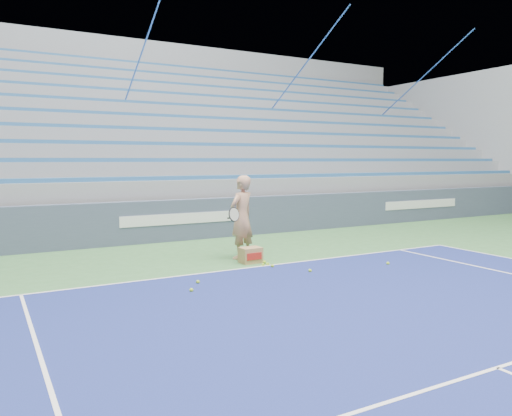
{
  "coord_description": "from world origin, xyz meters",
  "views": [
    {
      "loc": [
        -4.6,
        3.26,
        2.16
      ],
      "look_at": [
        0.46,
        12.38,
        1.15
      ],
      "focal_mm": 35.0,
      "sensor_mm": 36.0,
      "label": 1
    }
  ],
  "objects": [
    {
      "name": "bleachers",
      "position": [
        0.0,
        21.6,
        2.36
      ],
      "size": [
        31.0,
        9.15,
        7.3
      ],
      "color": "gray",
      "rests_on": "ground"
    },
    {
      "name": "ball_box",
      "position": [
        0.31,
        12.35,
        0.16
      ],
      "size": [
        0.45,
        0.35,
        0.33
      ],
      "color": "#9C794B",
      "rests_on": "ground"
    },
    {
      "name": "tennis_player",
      "position": [
        0.35,
        12.85,
        0.91
      ],
      "size": [
        1.0,
        0.95,
        1.83
      ],
      "color": "tan",
      "rests_on": "ground"
    },
    {
      "name": "tennis_ball_3",
      "position": [
        0.46,
        11.72,
        0.03
      ],
      "size": [
        0.07,
        0.07,
        0.07
      ],
      "primitive_type": "sphere",
      "color": "#A3D32B",
      "rests_on": "ground"
    },
    {
      "name": "sponsor_barrier",
      "position": [
        0.0,
        15.88,
        0.55
      ],
      "size": [
        30.0,
        0.32,
        1.1
      ],
      "color": "#3F4961",
      "rests_on": "ground"
    },
    {
      "name": "tennis_ball_4",
      "position": [
        0.47,
        11.92,
        0.03
      ],
      "size": [
        0.07,
        0.07,
        0.07
      ],
      "primitive_type": "sphere",
      "color": "#A3D32B",
      "rests_on": "ground"
    },
    {
      "name": "tennis_ball_0",
      "position": [
        0.36,
        11.91,
        0.03
      ],
      "size": [
        0.07,
        0.07,
        0.07
      ],
      "primitive_type": "sphere",
      "color": "#A3D32B",
      "rests_on": "ground"
    },
    {
      "name": "tennis_ball_7",
      "position": [
        0.88,
        11.0,
        0.03
      ],
      "size": [
        0.07,
        0.07,
        0.07
      ],
      "primitive_type": "sphere",
      "color": "#A3D32B",
      "rests_on": "ground"
    },
    {
      "name": "tennis_ball_6",
      "position": [
        -1.65,
        10.76,
        0.03
      ],
      "size": [
        0.07,
        0.07,
        0.07
      ],
      "primitive_type": "sphere",
      "color": "#A3D32B",
      "rests_on": "ground"
    },
    {
      "name": "tennis_ball_2",
      "position": [
        2.68,
        10.78,
        0.03
      ],
      "size": [
        0.07,
        0.07,
        0.07
      ],
      "primitive_type": "sphere",
      "color": "#A3D32B",
      "rests_on": "ground"
    },
    {
      "name": "tennis_ball_5",
      "position": [
        -1.35,
        11.22,
        0.03
      ],
      "size": [
        0.07,
        0.07,
        0.07
      ],
      "primitive_type": "sphere",
      "color": "#A3D32B",
      "rests_on": "ground"
    },
    {
      "name": "tennis_ball_1",
      "position": [
        0.52,
        12.14,
        0.03
      ],
      "size": [
        0.07,
        0.07,
        0.07
      ],
      "primitive_type": "sphere",
      "color": "#A3D32B",
      "rests_on": "ground"
    }
  ]
}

